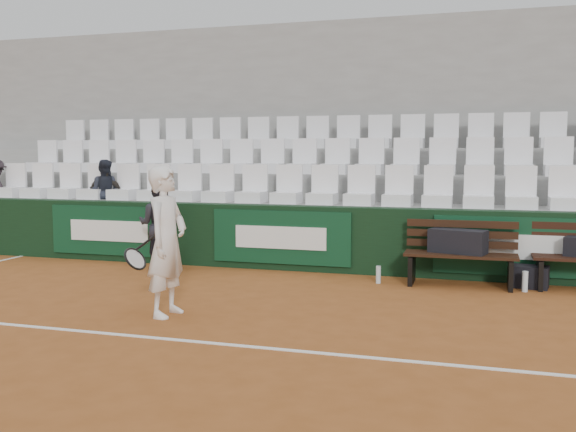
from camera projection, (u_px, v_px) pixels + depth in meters
The scene contains 19 objects.
ground at pixel (182, 341), 6.20m from camera, with size 80.00×80.00×0.00m, color #954F21.
court_baseline at pixel (182, 340), 6.20m from camera, with size 18.00×0.06×0.01m, color white.
back_barrier at pixel (300, 238), 9.93m from camera, with size 18.00×0.34×1.00m.
grandstand_tier_front at pixel (307, 233), 10.56m from camera, with size 18.00×0.95×1.00m, color gray.
grandstand_tier_mid at pixel (321, 214), 11.44m from camera, with size 18.00×0.95×1.45m, color gray.
grandstand_tier_back at pixel (332, 198), 12.32m from camera, with size 18.00×0.95×1.90m, color #999996.
grandstand_rear_wall at pixel (340, 134), 12.80m from camera, with size 18.00×0.30×4.40m, color gray.
seat_row_front at pixel (304, 184), 10.31m from camera, with size 11.90×0.44×0.63m, color white.
seat_row_mid at pixel (319, 156), 11.17m from camera, with size 11.90×0.44×0.63m, color white.
seat_row_back at pixel (331, 132), 12.04m from camera, with size 11.90×0.44×0.63m, color silver.
bench_left at pixel (460, 270), 8.74m from camera, with size 1.50×0.56×0.45m, color black.
sports_bag_left at pixel (458, 241), 8.76m from camera, with size 0.75×0.32×0.32m, color black.
sports_bag_ground at pixel (529, 277), 8.65m from camera, with size 0.49×0.30×0.30m, color black.
water_bottle_near at pixel (378, 275), 8.94m from camera, with size 0.07×0.07×0.25m, color silver.
water_bottle_far at pixel (525, 281), 8.39m from camera, with size 0.08×0.08×0.27m, color silver.
tennis_player at pixel (167, 242), 7.10m from camera, with size 0.71×0.63×1.67m.
ball_kid at pixel (160, 225), 9.97m from camera, with size 0.68×0.53×1.41m, color black.
spectator_b at pixel (105, 169), 11.40m from camera, with size 0.63×0.26×1.07m, color #35302A.
spectator_c at pixel (104, 167), 11.40m from camera, with size 0.56×0.44×1.15m, color #1F232F.
Camera 1 is at (2.72, -5.50, 1.80)m, focal length 40.00 mm.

